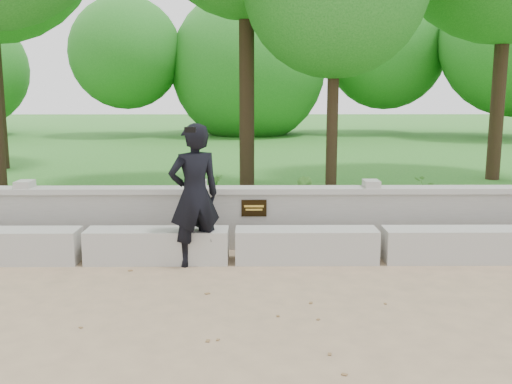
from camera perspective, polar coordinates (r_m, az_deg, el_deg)
ground at (r=5.96m, az=-3.01°, el=-12.30°), size 80.00×80.00×0.00m
lawn at (r=19.63m, az=-1.28°, el=3.78°), size 40.00×22.00×0.25m
concrete_bench at (r=7.69m, az=-2.42°, el=-5.35°), size 11.90×0.45×0.45m
parapet_wall at (r=8.31m, az=-2.28°, el=-2.48°), size 12.50×0.35×0.90m
man_main at (r=7.43m, az=-6.18°, el=-0.33°), size 0.81×0.76×1.87m
shrub_b at (r=9.39m, az=4.72°, el=-0.41°), size 0.40×0.43×0.64m
shrub_c at (r=10.45m, az=16.82°, el=-0.04°), size 0.60×0.57×0.53m
shrub_d at (r=10.34m, az=-4.02°, el=0.27°), size 0.37×0.38×0.53m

